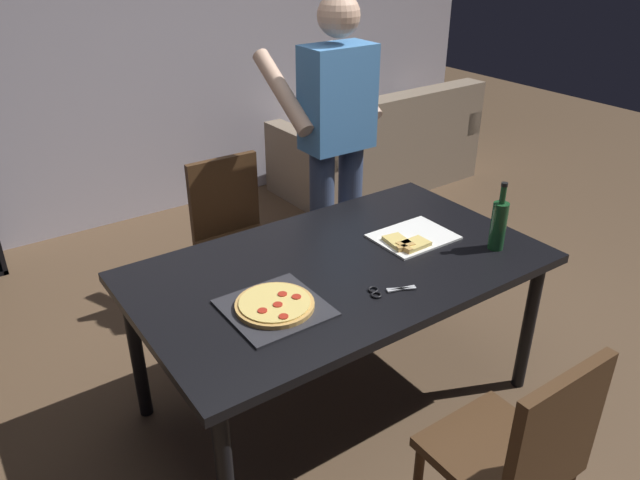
% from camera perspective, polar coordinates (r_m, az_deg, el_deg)
% --- Properties ---
extents(ground_plane, '(12.00, 12.00, 0.00)m').
position_cam_1_polar(ground_plane, '(3.05, 1.66, -14.54)').
color(ground_plane, brown).
extents(back_wall, '(6.40, 0.10, 2.80)m').
position_cam_1_polar(back_wall, '(4.66, -18.43, 18.29)').
color(back_wall, '#BCB7C6').
rests_on(back_wall, ground_plane).
extents(dining_table, '(1.76, 1.03, 0.75)m').
position_cam_1_polar(dining_table, '(2.64, 1.86, -3.48)').
color(dining_table, black).
rests_on(dining_table, ground_plane).
extents(chair_near_camera, '(0.42, 0.42, 0.90)m').
position_cam_1_polar(chair_near_camera, '(2.21, 18.28, -18.29)').
color(chair_near_camera, '#472D19').
rests_on(chair_near_camera, ground_plane).
extents(chair_far_side, '(0.42, 0.42, 0.90)m').
position_cam_1_polar(chair_far_side, '(3.48, -8.02, 1.11)').
color(chair_far_side, '#472D19').
rests_on(chair_far_side, ground_plane).
extents(couch, '(1.73, 0.90, 0.85)m').
position_cam_1_polar(couch, '(5.30, 5.61, 8.25)').
color(couch, gray).
rests_on(couch, ground_plane).
extents(person_serving_pizza, '(0.55, 0.54, 1.75)m').
position_cam_1_polar(person_serving_pizza, '(3.38, 1.45, 9.51)').
color(person_serving_pizza, '#38476B').
rests_on(person_serving_pizza, ground_plane).
extents(pepperoni_pizza_on_tray, '(0.36, 0.36, 0.04)m').
position_cam_1_polar(pepperoni_pizza_on_tray, '(2.31, -4.26, -6.17)').
color(pepperoni_pizza_on_tray, '#2D2D33').
rests_on(pepperoni_pizza_on_tray, dining_table).
extents(pizza_slices_on_towel, '(0.36, 0.28, 0.03)m').
position_cam_1_polar(pizza_slices_on_towel, '(2.82, 8.50, 0.07)').
color(pizza_slices_on_towel, white).
rests_on(pizza_slices_on_towel, dining_table).
extents(wine_bottle, '(0.07, 0.07, 0.32)m').
position_cam_1_polar(wine_bottle, '(2.79, 16.40, 1.43)').
color(wine_bottle, '#194723').
rests_on(wine_bottle, dining_table).
extents(kitchen_scissors, '(0.20, 0.12, 0.01)m').
position_cam_1_polar(kitchen_scissors, '(2.42, 6.06, -4.77)').
color(kitchen_scissors, silver).
rests_on(kitchen_scissors, dining_table).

